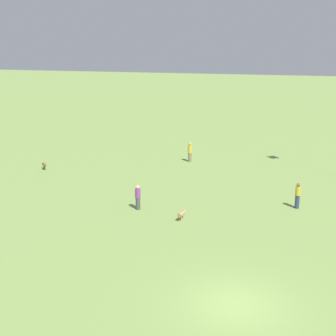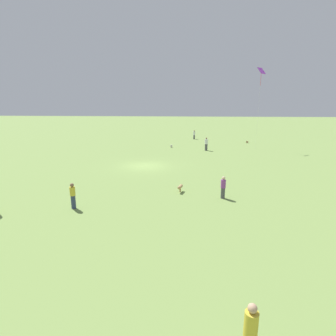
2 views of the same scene
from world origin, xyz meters
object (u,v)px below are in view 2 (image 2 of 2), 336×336
Objects in this scene: person_0 at (194,135)px; dog_0 at (180,187)px; person_5 at (250,333)px; picnic_bag_0 at (171,146)px; picnic_bag_1 at (247,142)px; person_1 at (223,187)px; person_3 at (73,196)px; kite_0 at (261,73)px; person_4 at (206,144)px.

dog_0 is at bearing 149.07° from person_0.
dog_0 is at bearing -45.25° from person_5.
picnic_bag_0 is at bearing -70.52° from dog_0.
person_1 is at bearing -14.55° from picnic_bag_1.
person_3 is 7.59m from dog_0.
picnic_bag_0 is (-22.15, -5.35, -0.61)m from person_1.
kite_0 is at bearing 87.38° from person_1.
kite_0 is (-24.69, 16.90, 9.86)m from person_3.
person_3 is 2.13× the size of dog_0.
person_4 is (-22.48, 9.49, 0.08)m from person_3.
picnic_bag_1 is (4.30, 9.06, -0.68)m from person_0.
person_5 is 2.18× the size of dog_0.
person_4 is 5.77m from picnic_bag_0.
person_5 reaches higher than picnic_bag_1.
picnic_bag_1 is at bearing 114.98° from picnic_bag_0.
person_0 is 35.93m from person_3.
picnic_bag_1 is at bearing 91.12° from person_1.
kite_0 is at bearing -171.28° from person_3.
person_4 is 18.96m from dog_0.
person_0 is 44.50m from person_5.
person_3 is 25.26m from picnic_bag_0.
picnic_bag_1 is (-40.19, 7.98, -0.69)m from person_5.
dog_0 reaches higher than picnic_bag_1.
picnic_bag_1 is (-6.07, 0.02, -10.53)m from kite_0.
dog_0 is (20.93, -10.32, -10.32)m from kite_0.
person_5 reaches higher than dog_0.
kite_0 is 12.16m from picnic_bag_1.
person_0 is 0.99× the size of person_5.
picnic_bag_0 reaches higher than picnic_bag_1.
person_4 is 4.93× the size of picnic_bag_0.
person_4 is (-19.75, -0.16, 0.13)m from person_1.
person_1 is 22.79m from picnic_bag_0.
person_3 is 12.99m from person_5.
person_1 is 0.93× the size of person_5.
picnic_bag_0 is at bearing -179.18° from kite_0.
person_1 is 19.75m from person_4.
person_1 is 2.02× the size of dog_0.
person_5 is 36.39m from kite_0.
person_1 is 0.14× the size of kite_0.
kite_0 is at bearing 89.13° from picnic_bag_0.
person_1 is 4.18× the size of picnic_bag_0.
person_5 reaches higher than person_0.
kite_0 is 16.41m from picnic_bag_0.
picnic_bag_0 is (-21.12, -2.28, -0.20)m from dog_0.
person_0 reaches higher than person_3.
kite_0 is (10.37, 9.04, 9.85)m from person_0.
person_0 is 0.91× the size of person_4.
kite_0 reaches higher than person_4.
kite_0 reaches higher than picnic_bag_1.
person_4 is at bearing -41.90° from picnic_bag_1.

